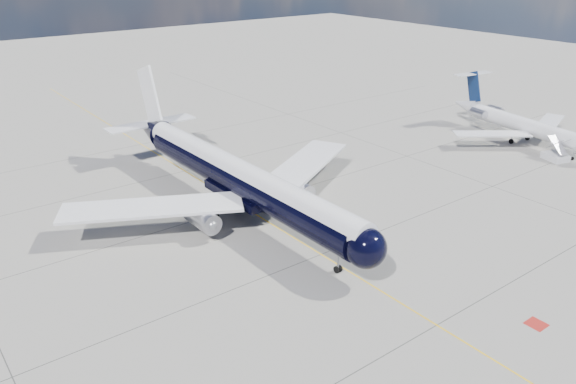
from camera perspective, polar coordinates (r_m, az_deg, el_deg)
name	(u,v)px	position (r m, az deg, el deg)	size (l,w,h in m)	color
ground	(221,193)	(73.25, -6.80, -0.12)	(320.00, 320.00, 0.00)	gray
taxiway_centerline	(242,206)	(69.34, -4.67, -1.43)	(0.16, 160.00, 0.01)	#E9B60C
red_marking	(536,324)	(52.96, 23.91, -12.17)	(1.60, 1.60, 0.01)	maroon
main_airliner	(235,176)	(66.60, -5.40, 1.64)	(40.87, 49.64, 14.36)	black
regional_jet	(517,122)	(99.73, 22.27, 6.56)	(24.68, 28.63, 9.72)	silver
boarding_stair	(556,156)	(93.22, 25.53, 3.35)	(3.50, 3.94, 3.66)	silver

